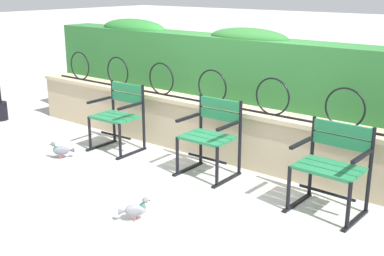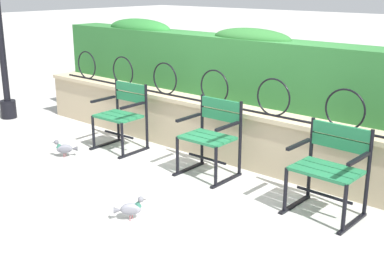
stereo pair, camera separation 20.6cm
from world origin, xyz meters
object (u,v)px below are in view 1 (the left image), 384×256
Objects in this scene: park_chair_centre at (211,134)px; park_chair_right at (332,164)px; pigeon_near_chairs at (62,150)px; park_chair_left at (119,114)px; pigeon_far_side at (135,209)px.

park_chair_right is at bearing -1.69° from park_chair_centre.
park_chair_centre is at bearing 24.02° from pigeon_near_chairs.
park_chair_left is 3.41× the size of pigeon_near_chairs.
park_chair_left and park_chair_centre have the same top height.
park_chair_right is 3.34× the size of pigeon_near_chairs.
pigeon_near_chairs is 1.04× the size of pigeon_far_side.
pigeon_far_side is (-1.26, -1.31, -0.35)m from park_chair_right.
park_chair_left is at bearing 68.81° from pigeon_near_chairs.
park_chair_left is 2.08m from pigeon_far_side.
park_chair_left is 2.84m from park_chair_right.
park_chair_centre is 1.42m from park_chair_right.
pigeon_near_chairs is at bearing -167.11° from park_chair_right.
park_chair_right is at bearing 46.15° from pigeon_far_side.
park_chair_centre is (1.42, 0.05, 0.00)m from park_chair_left.
park_chair_centre is at bearing 2.00° from park_chair_left.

